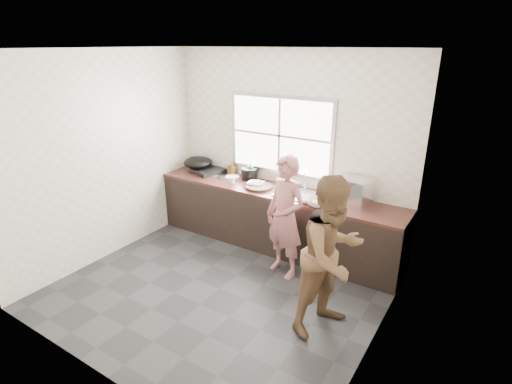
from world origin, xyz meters
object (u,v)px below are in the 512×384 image
Objects in this scene: bottle_brown_short at (247,173)px; burner at (208,170)px; pot_lid_left at (211,174)px; woman at (285,221)px; bottle_brown_tall at (232,169)px; bowl_mince at (255,184)px; cutting_board at (259,187)px; plate_food at (232,177)px; glass_jar at (232,180)px; bowl_crabs at (317,203)px; pot_lid_right at (228,177)px; bowl_held at (306,200)px; wok at (198,162)px; person_side at (332,255)px; dish_rack at (353,191)px; black_pot at (249,174)px; bottle_green at (251,170)px.

bottle_brown_short is 0.67m from burner.
burner is 0.11m from pot_lid_left.
woman reaches higher than bottle_brown_tall.
bowl_mince is 0.53× the size of burner.
cutting_board reaches higher than plate_food.
bottle_brown_short is at bearing 29.53° from plate_food.
bowl_crabs is at bearing -4.83° from glass_jar.
pot_lid_right is at bearing 169.67° from woman.
bowl_crabs is 1.41m from bottle_brown_short.
bottle_brown_tall reaches higher than pot_lid_right.
wok is at bearing 172.53° from bowl_held.
person_side is 8.68× the size of bottle_brown_tall.
bowl_mince is 0.83× the size of pot_lid_right.
person_side is 7.27× the size of bowl_mince.
bowl_mince is 0.63m from bottle_brown_tall.
bottle_brown_short is (-0.39, 0.30, 0.06)m from cutting_board.
person_side is 1.16m from bowl_crabs.
cutting_board is at bearing -28.34° from bowl_mince.
bowl_crabs is at bearing -15.28° from bottle_brown_tall.
bowl_held is 1.17× the size of bottle_brown_tall.
bottle_brown_tall reaches higher than bowl_crabs.
burner is (-1.73, 0.67, 0.17)m from woman.
burner is (-0.95, 0.13, 0.00)m from bowl_mince.
black_pot is at bearing -171.28° from dish_rack.
person_side is 2.41m from bottle_brown_short.
bowl_held is at bearing -138.00° from dish_rack.
woman is at bearing -37.54° from bottle_green.
bottle_green is 0.90m from wok.
plate_food is at bearing -53.89° from bottle_brown_tall.
bottle_brown_tall is (-0.08, 0.11, 0.08)m from plate_food.
dish_rack reaches higher than pot_lid_left.
pot_lid_left is (-0.36, -0.05, -0.00)m from plate_food.
black_pot is 0.54× the size of dish_rack.
bowl_mince is 0.32m from black_pot.
bottle_green reaches higher than bottle_brown_short.
dish_rack is at bearing -4.23° from bottle_green.
bottle_green reaches higher than plate_food.
bowl_held is 1.75m from pot_lid_left.
pot_lid_right is (-2.21, 1.28, 0.05)m from person_side.
cutting_board is 0.89× the size of burner.
bottle_green is (-0.00, 0.04, 0.05)m from black_pot.
bottle_brown_tall is at bearing 165.30° from woman.
pot_lid_right is at bearing 5.24° from pot_lid_left.
dish_rack is at bearing -2.76° from black_pot.
bottle_brown_tall reaches higher than plate_food.
black_pot is 0.64m from pot_lid_left.
woman is 0.46m from bowl_crabs.
bowl_mince is 1.02× the size of bowl_held.
wok is at bearing -170.63° from bottle_green.
black_pot is at bearing 159.20° from woman.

